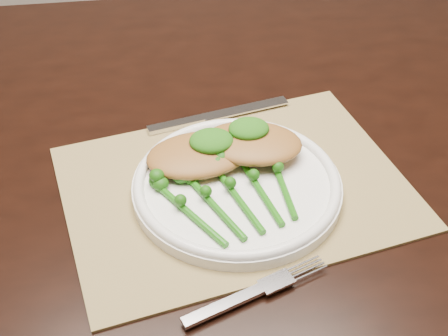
{
  "coord_description": "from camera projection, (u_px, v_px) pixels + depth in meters",
  "views": [
    {
      "loc": [
        -0.08,
        -0.61,
        1.28
      ],
      "look_at": [
        -0.02,
        -0.04,
        0.78
      ],
      "focal_mm": 50.0,
      "sensor_mm": 36.0,
      "label": 1
    }
  ],
  "objects": [
    {
      "name": "placemat",
      "position": [
        235.0,
        187.0,
        0.78
      ],
      "size": [
        0.48,
        0.39,
        0.0
      ],
      "primitive_type": "cube",
      "rotation": [
        0.0,
        0.0,
        0.24
      ],
      "color": "olive",
      "rests_on": "dining_table"
    },
    {
      "name": "chicken_fillet_right",
      "position": [
        252.0,
        143.0,
        0.79
      ],
      "size": [
        0.14,
        0.11,
        0.03
      ],
      "primitive_type": "ellipsoid",
      "rotation": [
        0.0,
        0.0,
        -0.2
      ],
      "color": "#9B662D",
      "rests_on": "dinner_plate"
    },
    {
      "name": "pesto_dollop_right",
      "position": [
        249.0,
        129.0,
        0.78
      ],
      "size": [
        0.05,
        0.04,
        0.02
      ],
      "primitive_type": "ellipsoid",
      "color": "#154C0A",
      "rests_on": "chicken_fillet_right"
    },
    {
      "name": "fork",
      "position": [
        265.0,
        287.0,
        0.65
      ],
      "size": [
        0.16,
        0.08,
        0.01
      ],
      "rotation": [
        0.0,
        0.0,
        0.4
      ],
      "color": "silver",
      "rests_on": "placemat"
    },
    {
      "name": "broccolini_bundle",
      "position": [
        237.0,
        198.0,
        0.73
      ],
      "size": [
        0.19,
        0.2,
        0.04
      ],
      "rotation": [
        0.0,
        0.0,
        0.37
      ],
      "color": "#175D0C",
      "rests_on": "dinner_plate"
    },
    {
      "name": "pesto_dollop_left",
      "position": [
        211.0,
        141.0,
        0.77
      ],
      "size": [
        0.06,
        0.05,
        0.02
      ],
      "primitive_type": "ellipsoid",
      "color": "#154C0A",
      "rests_on": "chicken_fillet_left"
    },
    {
      "name": "dinner_plate",
      "position": [
        237.0,
        185.0,
        0.76
      ],
      "size": [
        0.26,
        0.26,
        0.02
      ],
      "color": "white",
      "rests_on": "placemat"
    },
    {
      "name": "knife",
      "position": [
        206.0,
        118.0,
        0.88
      ],
      "size": [
        0.21,
        0.07,
        0.01
      ],
      "rotation": [
        0.0,
        0.0,
        0.26
      ],
      "color": "silver",
      "rests_on": "placemat"
    },
    {
      "name": "dining_table",
      "position": [
        211.0,
        305.0,
        1.1
      ],
      "size": [
        1.63,
        0.96,
        0.75
      ],
      "rotation": [
        0.0,
        0.0,
        0.03
      ],
      "color": "black",
      "rests_on": "ground"
    },
    {
      "name": "chicken_fillet_left",
      "position": [
        198.0,
        155.0,
        0.78
      ],
      "size": [
        0.14,
        0.11,
        0.03
      ],
      "primitive_type": "ellipsoid",
      "rotation": [
        0.0,
        0.0,
        0.13
      ],
      "color": "#9B662D",
      "rests_on": "dinner_plate"
    }
  ]
}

